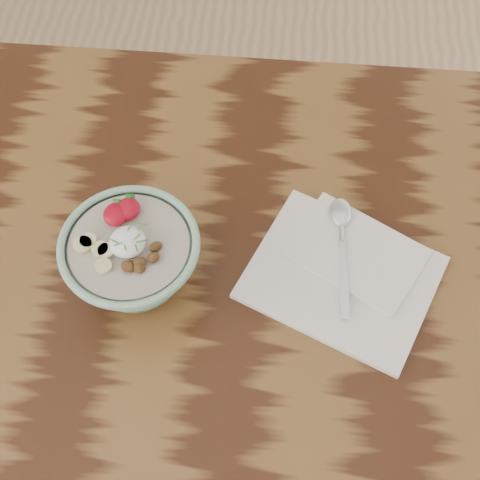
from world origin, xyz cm
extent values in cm
cube|color=#361B0D|center=(0.00, 0.00, 73.00)|extent=(160.00, 90.00, 4.00)
cylinder|color=#86B59A|center=(7.00, 0.48, 75.57)|extent=(8.03, 8.03, 1.15)
torus|color=#86B59A|center=(7.00, 0.48, 84.94)|extent=(18.25, 18.25, 1.05)
cylinder|color=beige|center=(7.00, 0.48, 84.36)|extent=(15.48, 15.48, 0.96)
ellipsoid|color=white|center=(7.02, 0.37, 85.74)|extent=(4.68, 4.68, 2.57)
ellipsoid|color=#9B0718|center=(6.19, 5.33, 85.71)|extent=(3.17, 3.49, 1.74)
cone|color=#286623|center=(6.19, 6.76, 86.01)|extent=(1.40, 1.03, 1.52)
ellipsoid|color=#9B0718|center=(4.78, 4.35, 85.74)|extent=(3.28, 3.61, 1.80)
cone|color=#286623|center=(4.78, 5.83, 86.04)|extent=(1.40, 1.03, 1.52)
cylinder|color=beige|center=(3.60, -0.67, 85.24)|extent=(2.20, 2.20, 0.70)
cylinder|color=beige|center=(1.88, 0.41, 85.24)|extent=(2.16, 2.16, 0.70)
cylinder|color=beige|center=(4.50, -3.05, 85.24)|extent=(2.17, 2.17, 0.70)
cylinder|color=beige|center=(4.44, -0.86, 85.24)|extent=(2.15, 2.15, 0.70)
cylinder|color=beige|center=(1.30, -0.23, 85.24)|extent=(2.44, 2.44, 0.70)
ellipsoid|color=brown|center=(7.96, -2.97, 85.28)|extent=(1.79, 1.82, 0.66)
ellipsoid|color=brown|center=(10.55, 0.18, 85.45)|extent=(2.15, 2.04, 1.11)
ellipsoid|color=brown|center=(7.55, -2.92, 85.48)|extent=(2.25, 2.07, 1.04)
ellipsoid|color=brown|center=(7.87, -2.56, 85.30)|extent=(1.42, 1.59, 0.98)
ellipsoid|color=brown|center=(8.91, -2.23, 85.48)|extent=(2.29, 2.17, 1.11)
ellipsoid|color=brown|center=(8.98, -2.89, 85.39)|extent=(1.66, 1.69, 1.24)
ellipsoid|color=brown|center=(10.47, -1.35, 85.41)|extent=(2.15, 2.10, 1.11)
cylinder|color=#448036|center=(8.28, 2.55, 86.84)|extent=(1.26, 0.25, 0.22)
cylinder|color=#448036|center=(7.09, -1.00, 86.84)|extent=(0.53, 0.98, 0.21)
cylinder|color=#448036|center=(6.30, -0.61, 86.84)|extent=(1.43, 0.67, 0.23)
cylinder|color=#448036|center=(8.84, 2.19, 86.84)|extent=(1.43, 1.01, 0.23)
cylinder|color=#448036|center=(7.22, -0.31, 86.84)|extent=(1.17, 0.45, 0.22)
cylinder|color=#448036|center=(8.50, -1.01, 86.84)|extent=(0.61, 1.05, 0.22)
cylinder|color=#448036|center=(5.65, -0.29, 86.84)|extent=(1.29, 0.69, 0.23)
cylinder|color=#448036|center=(8.29, 0.57, 86.84)|extent=(0.89, 1.09, 0.22)
cylinder|color=#448036|center=(8.94, 0.03, 86.84)|extent=(1.35, 0.62, 0.23)
cylinder|color=#448036|center=(6.98, 1.30, 86.84)|extent=(0.62, 1.43, 0.23)
cube|color=white|center=(35.16, 3.14, 75.47)|extent=(30.48, 28.01, 0.95)
cube|color=white|center=(37.05, 6.92, 76.23)|extent=(21.70, 19.55, 0.57)
cube|color=silver|center=(35.29, 2.28, 76.70)|extent=(1.75, 12.24, 0.37)
cylinder|color=silver|center=(34.92, 9.95, 76.89)|extent=(0.89, 3.21, 0.74)
ellipsoid|color=silver|center=(34.77, 13.00, 77.02)|extent=(3.48, 5.02, 1.01)
camera|label=1|loc=(24.72, -40.99, 157.94)|focal=50.00mm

